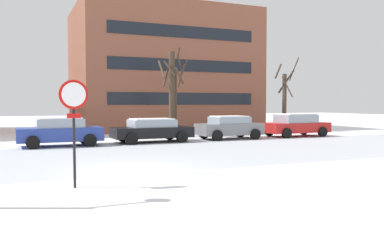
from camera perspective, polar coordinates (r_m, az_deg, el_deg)
ground_plane at (r=13.72m, az=-8.30°, el=-6.85°), size 120.00×120.00×0.00m
road_surface at (r=17.12m, az=-11.33°, el=-5.02°), size 80.00×9.06×0.00m
stop_sign at (r=11.01m, az=-16.10°, el=1.07°), size 0.75×0.18×2.79m
parked_car_blue at (r=21.84m, az=-17.87°, el=-1.53°), size 4.16×2.11×1.45m
parked_car_black at (r=22.99m, az=-5.60°, el=-1.37°), size 4.43×2.20×1.32m
parked_car_gray at (r=24.95m, az=5.21°, el=-0.98°), size 3.99×2.03×1.41m
parked_car_red at (r=27.64m, az=14.21°, el=-0.66°), size 4.41×2.15×1.49m
tree_far_mid at (r=27.11m, az=-2.30°, el=3.01°), size 0.86×1.32×5.33m
tree_far_left at (r=26.42m, az=-2.86°, el=4.00°), size 1.64×1.61×5.74m
tree_far_right at (r=31.72m, az=12.73°, el=2.94°), size 1.72×1.81×5.55m
building_far_right at (r=36.02m, az=-4.21°, el=6.95°), size 14.56×10.50×10.12m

